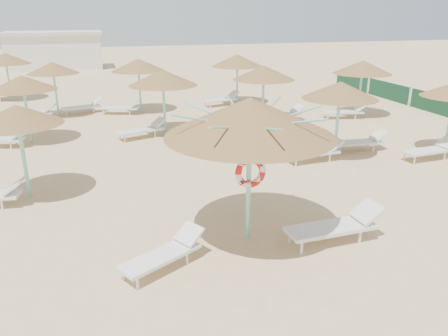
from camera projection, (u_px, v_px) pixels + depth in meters
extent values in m
plane|color=tan|center=(232.00, 247.00, 9.79)|extent=(120.00, 120.00, 0.00)
cylinder|color=#7AD4C0|center=(249.00, 183.00, 9.70)|extent=(0.11, 0.11, 2.76)
cone|color=olive|center=(250.00, 117.00, 9.19)|extent=(3.68, 3.68, 0.83)
cylinder|color=#7AD4C0|center=(250.00, 130.00, 9.28)|extent=(0.20, 0.20, 0.12)
cylinder|color=#7AD4C0|center=(287.00, 116.00, 9.42)|extent=(1.66, 0.04, 0.41)
cylinder|color=#7AD4C0|center=(266.00, 111.00, 9.90)|extent=(1.20, 1.20, 0.41)
cylinder|color=#7AD4C0|center=(238.00, 110.00, 9.97)|extent=(0.04, 1.66, 0.41)
cylinder|color=#7AD4C0|center=(215.00, 114.00, 9.59)|extent=(1.20, 1.20, 0.41)
cylinder|color=#7AD4C0|center=(211.00, 121.00, 8.98)|extent=(1.66, 0.04, 0.41)
cylinder|color=#7AD4C0|center=(231.00, 128.00, 8.51)|extent=(1.20, 1.20, 0.41)
cylinder|color=#7AD4C0|center=(264.00, 129.00, 8.44)|extent=(0.04, 1.66, 0.41)
cylinder|color=#7AD4C0|center=(288.00, 123.00, 8.82)|extent=(1.20, 1.20, 0.41)
torus|color=red|center=(250.00, 173.00, 9.51)|extent=(0.71, 0.15, 0.71)
cylinder|color=silver|center=(137.00, 283.00, 8.26)|extent=(0.06, 0.06, 0.26)
cylinder|color=silver|center=(124.00, 274.00, 8.56)|extent=(0.06, 0.06, 0.26)
cylinder|color=silver|center=(187.00, 258.00, 9.09)|extent=(0.06, 0.06, 0.26)
cylinder|color=silver|center=(173.00, 250.00, 9.39)|extent=(0.06, 0.06, 0.26)
cube|color=silver|center=(160.00, 257.00, 8.84)|extent=(1.80, 1.35, 0.07)
cube|color=silver|center=(189.00, 234.00, 9.29)|extent=(0.66, 0.70, 0.33)
cylinder|color=silver|center=(302.00, 248.00, 9.44)|extent=(0.07, 0.07, 0.31)
cylinder|color=silver|center=(290.00, 236.00, 9.93)|extent=(0.07, 0.07, 0.31)
cylinder|color=silver|center=(360.00, 237.00, 9.90)|extent=(0.07, 0.07, 0.31)
cylinder|color=silver|center=(346.00, 226.00, 10.38)|extent=(0.07, 0.07, 0.31)
cube|color=silver|center=(331.00, 228.00, 9.89)|extent=(2.12, 0.78, 0.09)
cube|color=silver|center=(367.00, 212.00, 10.08)|extent=(0.56, 0.68, 0.40)
cylinder|color=#7AD4C0|center=(24.00, 158.00, 12.04)|extent=(0.11, 0.11, 2.30)
cone|color=olive|center=(17.00, 115.00, 11.63)|extent=(2.38, 2.38, 0.53)
cylinder|color=#7AD4C0|center=(18.00, 123.00, 11.70)|extent=(0.20, 0.20, 0.12)
cylinder|color=silver|center=(2.00, 205.00, 11.58)|extent=(0.06, 0.06, 0.28)
cylinder|color=silver|center=(8.00, 197.00, 12.04)|extent=(0.06, 0.06, 0.28)
cube|color=silver|center=(14.00, 186.00, 11.70)|extent=(0.57, 0.66, 0.36)
cylinder|color=#7AD4C0|center=(27.00, 114.00, 17.19)|extent=(0.11, 0.11, 2.30)
cone|color=olive|center=(22.00, 83.00, 16.77)|extent=(2.52, 2.52, 0.57)
cylinder|color=#7AD4C0|center=(23.00, 89.00, 16.85)|extent=(0.20, 0.20, 0.12)
cylinder|color=silver|center=(11.00, 146.00, 16.66)|extent=(0.06, 0.06, 0.28)
cylinder|color=silver|center=(16.00, 142.00, 17.13)|extent=(0.06, 0.06, 0.28)
cube|color=silver|center=(20.00, 133.00, 16.75)|extent=(0.63, 0.71, 0.36)
cylinder|color=#7AD4C0|center=(56.00, 93.00, 21.58)|extent=(0.11, 0.11, 2.30)
cone|color=olive|center=(53.00, 68.00, 21.16)|extent=(2.46, 2.46, 0.55)
cylinder|color=#7AD4C0|center=(53.00, 73.00, 21.24)|extent=(0.20, 0.20, 0.12)
cylinder|color=silver|center=(15.00, 118.00, 21.02)|extent=(0.06, 0.06, 0.28)
cylinder|color=silver|center=(20.00, 115.00, 21.49)|extent=(0.06, 0.06, 0.28)
cylinder|color=silver|center=(44.00, 117.00, 21.06)|extent=(0.06, 0.06, 0.28)
cylinder|color=silver|center=(47.00, 115.00, 21.53)|extent=(0.06, 0.06, 0.28)
cube|color=silver|center=(34.00, 113.00, 21.21)|extent=(1.99, 1.07, 0.08)
cube|color=silver|center=(51.00, 108.00, 21.16)|extent=(0.62, 0.70, 0.36)
cylinder|color=silver|center=(67.00, 113.00, 21.90)|extent=(0.06, 0.06, 0.28)
cylinder|color=silver|center=(64.00, 111.00, 22.30)|extent=(0.06, 0.06, 0.28)
cylinder|color=silver|center=(94.00, 110.00, 22.54)|extent=(0.06, 0.06, 0.28)
cylinder|color=silver|center=(91.00, 109.00, 22.94)|extent=(0.06, 0.06, 0.28)
cube|color=silver|center=(81.00, 107.00, 22.42)|extent=(1.99, 1.07, 0.08)
cube|color=silver|center=(97.00, 101.00, 22.74)|extent=(0.62, 0.70, 0.36)
cylinder|color=#7AD4C0|center=(164.00, 107.00, 18.40)|extent=(0.11, 0.11, 2.30)
cone|color=olive|center=(163.00, 77.00, 17.98)|extent=(2.87, 2.87, 0.64)
cylinder|color=#7AD4C0|center=(163.00, 83.00, 18.06)|extent=(0.20, 0.20, 0.12)
cylinder|color=silver|center=(125.00, 139.00, 17.48)|extent=(0.06, 0.06, 0.28)
cylinder|color=silver|center=(120.00, 136.00, 17.86)|extent=(0.06, 0.06, 0.28)
cylinder|color=silver|center=(155.00, 134.00, 18.20)|extent=(0.06, 0.06, 0.28)
cylinder|color=silver|center=(150.00, 132.00, 18.59)|extent=(0.06, 0.06, 0.28)
cube|color=silver|center=(140.00, 131.00, 18.04)|extent=(2.00, 1.20, 0.08)
cube|color=silver|center=(158.00, 122.00, 18.41)|extent=(0.65, 0.72, 0.36)
cylinder|color=#7AD4C0|center=(140.00, 89.00, 22.62)|extent=(0.11, 0.11, 2.30)
cone|color=olive|center=(138.00, 65.00, 22.20)|extent=(2.76, 2.76, 0.62)
cylinder|color=#7AD4C0|center=(139.00, 70.00, 22.28)|extent=(0.20, 0.20, 0.12)
cylinder|color=silver|center=(103.00, 112.00, 22.11)|extent=(0.06, 0.06, 0.28)
cylinder|color=silver|center=(106.00, 110.00, 22.58)|extent=(0.06, 0.06, 0.28)
cylinder|color=silver|center=(130.00, 113.00, 22.06)|extent=(0.06, 0.06, 0.28)
cylinder|color=silver|center=(132.00, 110.00, 22.53)|extent=(0.06, 0.06, 0.28)
cube|color=silver|center=(120.00, 108.00, 22.25)|extent=(2.00, 1.19, 0.08)
cube|color=silver|center=(136.00, 103.00, 22.14)|extent=(0.65, 0.72, 0.36)
cylinder|color=#7AD4C0|center=(337.00, 125.00, 15.59)|extent=(0.11, 0.11, 2.30)
cone|color=olive|center=(340.00, 90.00, 15.17)|extent=(2.65, 2.65, 0.60)
cylinder|color=#7AD4C0|center=(340.00, 97.00, 15.25)|extent=(0.20, 0.20, 0.12)
cylinder|color=silver|center=(296.00, 163.00, 14.79)|extent=(0.06, 0.06, 0.28)
cylinder|color=silver|center=(289.00, 158.00, 15.23)|extent=(0.06, 0.06, 0.28)
cylinder|color=silver|center=(330.00, 158.00, 15.25)|extent=(0.06, 0.06, 0.28)
cylinder|color=silver|center=(322.00, 154.00, 15.69)|extent=(0.06, 0.06, 0.28)
cube|color=silver|center=(313.00, 153.00, 15.22)|extent=(1.95, 0.79, 0.08)
cube|color=silver|center=(334.00, 144.00, 15.43)|extent=(0.54, 0.64, 0.36)
cylinder|color=silver|center=(340.00, 150.00, 16.11)|extent=(0.06, 0.06, 0.28)
cylinder|color=silver|center=(334.00, 146.00, 16.57)|extent=(0.06, 0.06, 0.28)
cylinder|color=silver|center=(373.00, 148.00, 16.35)|extent=(0.06, 0.06, 0.28)
cylinder|color=silver|center=(367.00, 144.00, 16.82)|extent=(0.06, 0.06, 0.28)
cube|color=silver|center=(357.00, 142.00, 16.43)|extent=(1.95, 0.79, 0.08)
cube|color=silver|center=(379.00, 135.00, 16.50)|extent=(0.54, 0.64, 0.36)
cylinder|color=#7AD4C0|center=(263.00, 100.00, 19.87)|extent=(0.11, 0.11, 2.30)
cone|color=olive|center=(264.00, 72.00, 19.45)|extent=(2.79, 2.79, 0.63)
cylinder|color=#7AD4C0|center=(264.00, 78.00, 19.53)|extent=(0.20, 0.20, 0.12)
cylinder|color=silver|center=(226.00, 127.00, 19.23)|extent=(0.06, 0.06, 0.28)
cylinder|color=silver|center=(224.00, 125.00, 19.69)|extent=(0.06, 0.06, 0.28)
cylinder|color=silver|center=(256.00, 126.00, 19.41)|extent=(0.06, 0.06, 0.28)
cylinder|color=silver|center=(253.00, 124.00, 19.88)|extent=(0.06, 0.06, 0.28)
cube|color=silver|center=(243.00, 122.00, 19.51)|extent=(1.97, 0.87, 0.08)
cube|color=silver|center=(261.00, 116.00, 19.54)|extent=(0.56, 0.66, 0.36)
cylinder|color=silver|center=(270.00, 122.00, 20.25)|extent=(0.06, 0.06, 0.28)
cylinder|color=silver|center=(264.00, 119.00, 20.68)|extent=(0.06, 0.06, 0.28)
cylinder|color=silver|center=(294.00, 119.00, 20.77)|extent=(0.06, 0.06, 0.28)
cylinder|color=silver|center=(289.00, 117.00, 21.20)|extent=(0.06, 0.06, 0.28)
cube|color=silver|center=(282.00, 115.00, 20.71)|extent=(1.97, 0.87, 0.08)
cube|color=silver|center=(297.00, 109.00, 20.95)|extent=(0.56, 0.66, 0.36)
cylinder|color=#7AD4C0|center=(237.00, 83.00, 24.59)|extent=(0.11, 0.11, 2.30)
cone|color=olive|center=(237.00, 60.00, 24.17)|extent=(2.89, 2.89, 0.65)
cylinder|color=#7AD4C0|center=(237.00, 65.00, 24.25)|extent=(0.20, 0.20, 0.12)
cylinder|color=silver|center=(210.00, 105.00, 23.70)|extent=(0.06, 0.06, 0.28)
cylinder|color=silver|center=(206.00, 104.00, 24.10)|extent=(0.06, 0.06, 0.28)
cylinder|color=silver|center=(231.00, 103.00, 24.36)|extent=(0.06, 0.06, 0.28)
cylinder|color=silver|center=(226.00, 101.00, 24.76)|extent=(0.06, 0.06, 0.28)
cube|color=silver|center=(220.00, 100.00, 24.23)|extent=(2.00, 1.10, 0.08)
cube|color=silver|center=(233.00, 94.00, 24.56)|extent=(0.63, 0.71, 0.36)
cylinder|color=silver|center=(415.00, 160.00, 15.01)|extent=(0.06, 0.06, 0.28)
cylinder|color=silver|center=(404.00, 156.00, 15.45)|extent=(0.06, 0.06, 0.28)
cylinder|color=silver|center=(445.00, 156.00, 15.46)|extent=(0.06, 0.06, 0.28)
cylinder|color=silver|center=(434.00, 152.00, 15.90)|extent=(0.06, 0.06, 0.28)
cube|color=silver|center=(428.00, 151.00, 15.44)|extent=(1.94, 0.77, 0.08)
cube|color=silver|center=(448.00, 142.00, 15.64)|extent=(0.53, 0.64, 0.36)
cylinder|color=silver|center=(440.00, 145.00, 16.78)|extent=(0.06, 0.06, 0.28)
cylinder|color=#7AD4C0|center=(360.00, 93.00, 21.72)|extent=(0.11, 0.11, 2.30)
cone|color=olive|center=(363.00, 67.00, 21.30)|extent=(2.84, 2.84, 0.64)
cylinder|color=#7AD4C0|center=(362.00, 72.00, 21.38)|extent=(0.20, 0.20, 0.12)
cylinder|color=silver|center=(328.00, 117.00, 21.14)|extent=(0.06, 0.06, 0.28)
cylinder|color=silver|center=(325.00, 115.00, 21.61)|extent=(0.06, 0.06, 0.28)
cylinder|color=silver|center=(355.00, 117.00, 21.21)|extent=(0.06, 0.06, 0.28)
cylinder|color=silver|center=(352.00, 114.00, 21.68)|extent=(0.06, 0.06, 0.28)
cube|color=silver|center=(343.00, 112.00, 21.35)|extent=(1.99, 1.03, 0.08)
cube|color=silver|center=(361.00, 107.00, 21.31)|extent=(0.61, 0.69, 0.36)
cylinder|color=#7AD4C0|center=(9.00, 80.00, 25.59)|extent=(0.11, 0.11, 2.30)
cone|color=olive|center=(5.00, 58.00, 25.16)|extent=(2.77, 2.77, 0.62)
cylinder|color=#7AD4C0|center=(6.00, 63.00, 25.25)|extent=(0.20, 0.20, 0.12)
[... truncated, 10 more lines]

